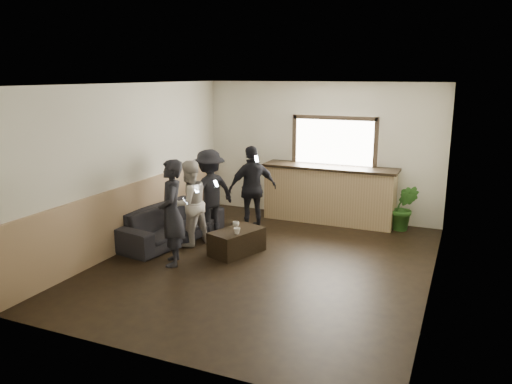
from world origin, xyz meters
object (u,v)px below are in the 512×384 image
at_px(cup_a, 236,224).
at_px(coffee_table, 237,242).
at_px(bar_counter, 329,191).
at_px(person_a, 172,213).
at_px(potted_plant, 404,208).
at_px(person_d, 253,189).
at_px(person_c, 210,192).
at_px(cup_b, 237,231).
at_px(person_b, 189,203).
at_px(sofa, 170,224).

bearing_deg(cup_a, coffee_table, -60.30).
xyz_separation_m(bar_counter, person_a, (-1.64, -3.29, 0.20)).
height_order(bar_counter, potted_plant, bar_counter).
relative_size(cup_a, potted_plant, 0.12).
xyz_separation_m(coffee_table, person_d, (-0.28, 1.29, 0.62)).
distance_m(bar_counter, potted_plant, 1.50).
xyz_separation_m(potted_plant, person_c, (-3.35, -1.61, 0.35)).
bearing_deg(cup_a, cup_b, -61.76).
bearing_deg(coffee_table, person_b, 176.08).
distance_m(sofa, cup_b, 1.52).
bearing_deg(person_c, sofa, -7.02).
bearing_deg(person_c, person_b, 26.95).
bearing_deg(bar_counter, cup_a, -113.82).
height_order(coffee_table, cup_b, cup_b).
distance_m(cup_b, potted_plant, 3.47).
xyz_separation_m(cup_b, potted_plant, (2.31, 2.59, -0.00)).
height_order(person_b, person_c, person_c).
bearing_deg(sofa, bar_counter, -35.38).
xyz_separation_m(cup_a, person_a, (-0.63, -1.00, 0.39)).
xyz_separation_m(sofa, cup_a, (1.29, 0.04, 0.13)).
relative_size(cup_a, person_b, 0.07).
xyz_separation_m(sofa, person_c, (0.45, 0.67, 0.48)).
bearing_deg(potted_plant, coffee_table, -134.86).
bearing_deg(person_c, potted_plant, 142.64).
height_order(bar_counter, person_d, bar_counter).
xyz_separation_m(coffee_table, person_a, (-0.73, -0.83, 0.64)).
relative_size(person_b, person_c, 0.95).
xyz_separation_m(cup_a, person_b, (-0.84, -0.11, 0.31)).
distance_m(bar_counter, cup_a, 2.51).
distance_m(cup_b, person_d, 1.56).
relative_size(person_a, person_c, 1.05).
xyz_separation_m(cup_b, person_c, (-1.03, 0.98, 0.34)).
bearing_deg(person_c, cup_b, 73.40).
distance_m(bar_counter, cup_b, 2.77).
xyz_separation_m(bar_counter, cup_b, (-0.82, -2.64, -0.19)).
xyz_separation_m(sofa, cup_b, (1.48, -0.31, 0.14)).
bearing_deg(potted_plant, sofa, -149.04).
bearing_deg(coffee_table, sofa, 174.40).
bearing_deg(potted_plant, cup_a, -138.13).
distance_m(cup_a, cup_b, 0.40).
bearing_deg(coffee_table, cup_a, 119.70).
bearing_deg(bar_counter, sofa, -134.77).
xyz_separation_m(sofa, person_a, (0.67, -0.96, 0.52)).
distance_m(cup_a, person_d, 1.19).
relative_size(bar_counter, person_a, 1.61).
bearing_deg(cup_b, bar_counter, 72.68).
bearing_deg(sofa, person_c, -24.58).
height_order(person_a, person_d, person_a).
distance_m(potted_plant, person_d, 2.93).
bearing_deg(cup_a, person_c, 143.19).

